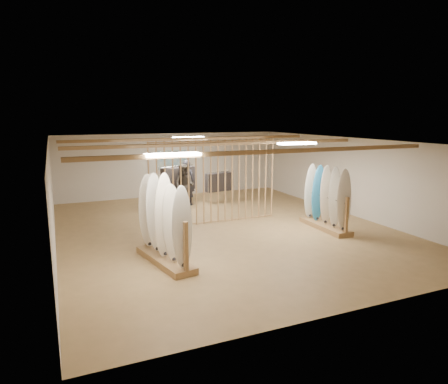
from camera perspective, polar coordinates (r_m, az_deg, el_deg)
name	(u,v)px	position (r m, az deg, el deg)	size (l,w,h in m)	color
floor	(224,229)	(12.87, 0.00, -5.25)	(12.00, 12.00, 0.00)	#A17E4E
ceiling	(224,141)	(12.39, 0.00, 7.29)	(12.00, 12.00, 0.00)	gray
wall_back	(171,165)	(18.17, -7.51, 3.89)	(12.00, 12.00, 0.00)	beige
wall_front	(356,239)	(7.57, 18.36, -6.36)	(12.00, 12.00, 0.00)	beige
wall_left	(52,199)	(11.57, -23.40, -0.86)	(12.00, 12.00, 0.00)	beige
wall_right	(350,176)	(15.22, 17.58, 2.14)	(12.00, 12.00, 0.00)	beige
ceiling_slats	(224,144)	(12.40, 0.00, 6.92)	(9.50, 6.12, 0.10)	#9C7447
light_panels	(224,143)	(12.40, 0.00, 7.01)	(1.20, 0.35, 0.06)	white
bamboo_partition	(215,182)	(13.29, -1.36, 1.44)	(4.45, 0.05, 2.78)	tan
poster	(171,160)	(18.13, -7.51, 4.51)	(1.40, 0.03, 0.90)	teal
rack_left	(164,234)	(9.86, -8.50, -6.00)	(1.01, 2.32, 2.15)	#9C7447
rack_right	(326,207)	(13.13, 14.34, -2.16)	(0.61, 2.15, 2.04)	#9C7447
clothing_rack_a	(178,179)	(16.13, -6.57, 1.86)	(1.47, 0.82, 1.65)	silver
clothing_rack_b	(219,182)	(16.54, -0.75, 1.43)	(1.23, 0.51, 1.33)	silver
shopper_a	(187,180)	(16.14, -5.37, 1.78)	(0.76, 0.51, 2.08)	#212128
shopper_b	(184,183)	(15.77, -5.68, 1.30)	(0.93, 0.73, 1.94)	#38322B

